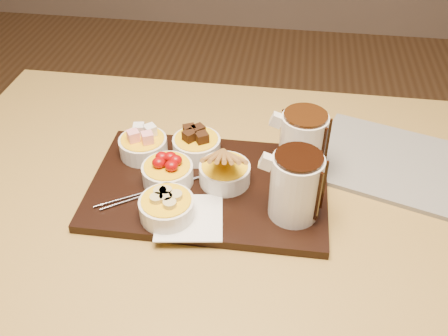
# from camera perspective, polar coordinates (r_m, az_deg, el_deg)

# --- Properties ---
(dining_table) EXTENTS (1.20, 0.80, 0.75)m
(dining_table) POSITION_cam_1_polar(r_m,az_deg,el_deg) (1.07, -0.86, -5.92)
(dining_table) COLOR #A3823C
(dining_table) RESTS_ON ground
(serving_board) EXTENTS (0.46, 0.31, 0.02)m
(serving_board) POSITION_cam_1_polar(r_m,az_deg,el_deg) (0.98, -1.73, -2.14)
(serving_board) COLOR black
(serving_board) RESTS_ON dining_table
(napkin) EXTENTS (0.14, 0.14, 0.00)m
(napkin) POSITION_cam_1_polar(r_m,az_deg,el_deg) (0.91, -3.99, -5.66)
(napkin) COLOR white
(napkin) RESTS_ON serving_board
(bowl_marshmallows) EXTENTS (0.10, 0.10, 0.04)m
(bowl_marshmallows) POSITION_cam_1_polar(r_m,az_deg,el_deg) (1.05, -9.20, 2.44)
(bowl_marshmallows) COLOR silver
(bowl_marshmallows) RESTS_ON serving_board
(bowl_cake) EXTENTS (0.10, 0.10, 0.04)m
(bowl_cake) POSITION_cam_1_polar(r_m,az_deg,el_deg) (1.04, -3.15, 2.47)
(bowl_cake) COLOR silver
(bowl_cake) RESTS_ON serving_board
(bowl_strawberries) EXTENTS (0.10, 0.10, 0.04)m
(bowl_strawberries) POSITION_cam_1_polar(r_m,az_deg,el_deg) (0.98, -6.45, -0.67)
(bowl_strawberries) COLOR silver
(bowl_strawberries) RESTS_ON serving_board
(bowl_biscotti) EXTENTS (0.10, 0.10, 0.04)m
(bowl_biscotti) POSITION_cam_1_polar(r_m,az_deg,el_deg) (0.97, 0.08, -0.67)
(bowl_biscotti) COLOR silver
(bowl_biscotti) RESTS_ON serving_board
(bowl_bananas) EXTENTS (0.10, 0.10, 0.04)m
(bowl_bananas) POSITION_cam_1_polar(r_m,az_deg,el_deg) (0.90, -6.54, -4.61)
(bowl_bananas) COLOR silver
(bowl_bananas) RESTS_ON serving_board
(pitcher_dark_chocolate) EXTENTS (0.09, 0.09, 0.12)m
(pitcher_dark_chocolate) POSITION_cam_1_polar(r_m,az_deg,el_deg) (0.88, 8.18, -2.14)
(pitcher_dark_chocolate) COLOR silver
(pitcher_dark_chocolate) RESTS_ON serving_board
(pitcher_milk_chocolate) EXTENTS (0.09, 0.09, 0.12)m
(pitcher_milk_chocolate) POSITION_cam_1_polar(r_m,az_deg,el_deg) (0.99, 8.94, 2.76)
(pitcher_milk_chocolate) COLOR silver
(pitcher_milk_chocolate) RESTS_ON serving_board
(fondue_skewers) EXTENTS (0.17, 0.24, 0.01)m
(fondue_skewers) POSITION_cam_1_polar(r_m,az_deg,el_deg) (0.97, -7.28, -2.25)
(fondue_skewers) COLOR silver
(fondue_skewers) RESTS_ON serving_board
(newspaper) EXTENTS (0.38, 0.34, 0.01)m
(newspaper) POSITION_cam_1_polar(r_m,az_deg,el_deg) (1.11, 18.81, 0.55)
(newspaper) COLOR beige
(newspaper) RESTS_ON dining_table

